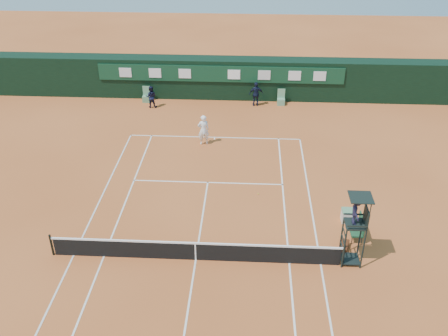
# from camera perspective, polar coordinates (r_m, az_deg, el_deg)

# --- Properties ---
(ground) EXTENTS (90.00, 90.00, 0.00)m
(ground) POSITION_cam_1_polar(r_m,az_deg,el_deg) (22.44, -3.24, -10.42)
(ground) COLOR #C6622E
(ground) RESTS_ON ground
(court_lines) EXTENTS (11.05, 23.85, 0.01)m
(court_lines) POSITION_cam_1_polar(r_m,az_deg,el_deg) (22.44, -3.24, -10.41)
(court_lines) COLOR silver
(court_lines) RESTS_ON ground
(tennis_net) EXTENTS (12.90, 0.10, 1.10)m
(tennis_net) POSITION_cam_1_polar(r_m,az_deg,el_deg) (22.11, -3.28, -9.43)
(tennis_net) COLOR black
(tennis_net) RESTS_ON ground
(back_wall) EXTENTS (40.00, 1.65, 3.00)m
(back_wall) POSITION_cam_1_polar(r_m,az_deg,el_deg) (37.98, -0.35, 10.27)
(back_wall) COLOR black
(back_wall) RESTS_ON ground
(linesman_chair_left) EXTENTS (0.55, 0.50, 1.15)m
(linesman_chair_left) POSITION_cam_1_polar(r_m,az_deg,el_deg) (37.97, -8.85, 7.96)
(linesman_chair_left) COLOR #5B8C61
(linesman_chair_left) RESTS_ON ground
(linesman_chair_right) EXTENTS (0.55, 0.50, 1.15)m
(linesman_chair_right) POSITION_cam_1_polar(r_m,az_deg,el_deg) (37.26, 6.53, 7.69)
(linesman_chair_right) COLOR #5F916C
(linesman_chair_right) RESTS_ON ground
(umpire_chair) EXTENTS (0.96, 0.95, 3.42)m
(umpire_chair) POSITION_cam_1_polar(r_m,az_deg,el_deg) (21.50, 14.89, -5.33)
(umpire_chair) COLOR black
(umpire_chair) RESTS_ON ground
(player_bench) EXTENTS (0.56, 1.20, 1.10)m
(player_bench) POSITION_cam_1_polar(r_m,az_deg,el_deg) (24.09, 15.08, -6.50)
(player_bench) COLOR #1A4126
(player_bench) RESTS_ON ground
(tennis_bag) EXTENTS (0.59, 0.88, 0.30)m
(tennis_bag) POSITION_cam_1_polar(r_m,az_deg,el_deg) (23.49, 13.54, -8.72)
(tennis_bag) COLOR black
(tennis_bag) RESTS_ON ground
(cooler) EXTENTS (0.57, 0.57, 0.65)m
(cooler) POSITION_cam_1_polar(r_m,az_deg,el_deg) (25.17, 13.90, -5.29)
(cooler) COLOR silver
(cooler) RESTS_ON ground
(tennis_ball) EXTENTS (0.07, 0.07, 0.07)m
(tennis_ball) POSITION_cam_1_polar(r_m,az_deg,el_deg) (26.60, 3.92, -2.96)
(tennis_ball) COLOR yellow
(tennis_ball) RESTS_ON ground
(player) EXTENTS (0.81, 0.64, 1.96)m
(player) POSITION_cam_1_polar(r_m,az_deg,el_deg) (31.10, -2.36, 4.38)
(player) COLOR white
(player) RESTS_ON ground
(ball_kid_left) EXTENTS (0.80, 0.63, 1.61)m
(ball_kid_left) POSITION_cam_1_polar(r_m,az_deg,el_deg) (36.76, -8.34, 8.06)
(ball_kid_left) COLOR black
(ball_kid_left) RESTS_ON ground
(ball_kid_right) EXTENTS (1.10, 0.58, 1.79)m
(ball_kid_right) POSITION_cam_1_polar(r_m,az_deg,el_deg) (36.70, 3.69, 8.43)
(ball_kid_right) COLOR black
(ball_kid_right) RESTS_ON ground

